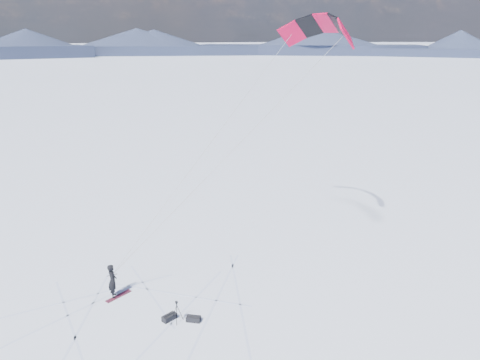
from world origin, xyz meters
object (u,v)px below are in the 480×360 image
snowkiter (114,297)px  gear_bag_a (169,317)px  gear_bag_b (193,319)px  snowboard (119,296)px  tripod (177,309)px

snowkiter → gear_bag_a: 4.02m
gear_bag_b → snowboard: bearing=161.8°
tripod → gear_bag_b: tripod is taller
snowkiter → tripod: 4.50m
tripod → gear_bag_b: size_ratio=1.45×
tripod → gear_bag_b: bearing=-29.0°
snowkiter → gear_bag_b: size_ratio=2.48×
tripod → snowkiter: bearing=117.8°
tripod → snowboard: bearing=115.8°
snowboard → gear_bag_b: size_ratio=2.00×
snowkiter → tripod: bearing=-143.8°
tripod → gear_bag_a: tripod is taller
snowboard → gear_bag_b: bearing=-79.4°
gear_bag_a → snowkiter: bearing=100.3°
tripod → gear_bag_a: 0.73m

